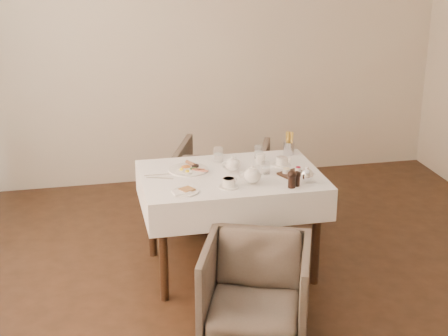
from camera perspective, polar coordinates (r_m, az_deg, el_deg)
name	(u,v)px	position (r m, az deg, el deg)	size (l,w,h in m)	color
table	(231,189)	(4.92, 0.56, -1.78)	(1.28, 0.88, 0.75)	black
armchair_near	(256,289)	(4.33, 2.67, -9.99)	(0.65, 0.67, 0.61)	#51443B
armchair_far	(222,184)	(5.81, -0.16, -1.36)	(0.74, 0.76, 0.70)	#51443B
breakfast_plate	(189,169)	(4.96, -2.95, -0.09)	(0.29, 0.29, 0.04)	white
side_plate	(185,192)	(4.56, -3.29, -1.96)	(0.18, 0.18, 0.02)	white
teapot_centre	(233,163)	(4.91, 0.72, 0.38)	(0.15, 0.12, 0.12)	white
teapot_front	(252,174)	(4.69, 2.36, -0.53)	(0.17, 0.13, 0.13)	white
creamer	(260,159)	(5.06, 3.05, 0.74)	(0.07, 0.07, 0.08)	white
teacup_near	(229,183)	(4.63, 0.39, -1.28)	(0.13, 0.13, 0.07)	white
teacup_far	(282,162)	(5.06, 4.84, 0.53)	(0.13, 0.13, 0.07)	white
glass_left	(218,155)	(5.12, -0.47, 1.12)	(0.07, 0.07, 0.10)	silver
glass_mid	(266,168)	(4.88, 3.49, 0.01)	(0.06, 0.06, 0.09)	silver
glass_right	(259,152)	(5.20, 2.91, 1.34)	(0.07, 0.07, 0.10)	silver
condiment_board	(291,172)	(4.89, 5.62, -0.37)	(0.21, 0.18, 0.05)	black
pepper_mill_left	(292,179)	(4.64, 5.66, -0.91)	(0.06, 0.06, 0.12)	black
pepper_mill_right	(297,178)	(4.68, 6.07, -0.86)	(0.05, 0.05, 0.11)	black
silver_pot	(307,174)	(4.74, 6.89, -0.52)	(0.11, 0.09, 0.12)	white
fries_cup	(289,144)	(5.29, 5.41, 1.96)	(0.09, 0.09, 0.18)	silver
cutlery_fork	(158,175)	(4.88, -5.49, -0.57)	(0.02, 0.20, 0.00)	silver
cutlery_knife	(160,178)	(4.82, -5.36, -0.84)	(0.02, 0.19, 0.00)	silver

